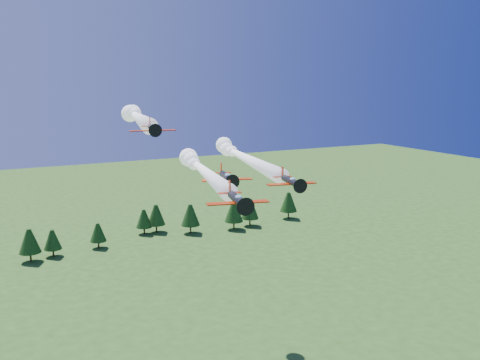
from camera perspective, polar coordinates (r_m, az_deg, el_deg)
name	(u,v)px	position (r m, az deg, el deg)	size (l,w,h in m)	color
plane_lead	(202,169)	(95.23, -4.05, 1.13)	(14.74, 44.82, 3.70)	black
plane_left	(137,117)	(104.21, -10.95, 6.66)	(13.51, 45.77, 3.70)	black
plane_right	(242,156)	(106.65, 0.19, 2.57)	(15.07, 49.52, 3.70)	black
plane_slot	(226,177)	(89.02, -1.46, 0.32)	(8.58, 9.45, 3.00)	black
treeline	(108,226)	(192.10, -13.94, -4.83)	(176.50, 20.71, 11.16)	#382314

